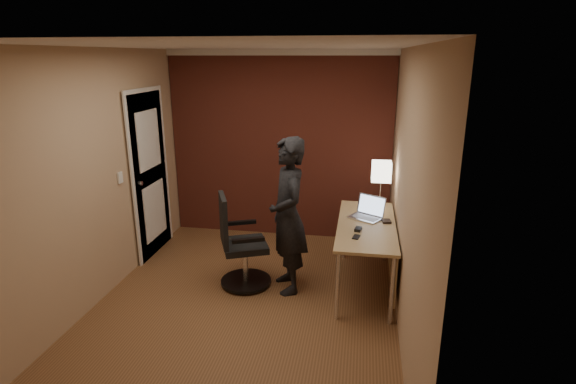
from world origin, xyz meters
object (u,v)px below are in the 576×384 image
object	(u,v)px
person	(288,216)
wallet	(386,221)
office_chair	(239,247)
laptop	(368,212)
mouse	(358,229)
desk_lamp	(381,172)
phone	(356,237)
desk	(373,235)

from	to	relation	value
person	wallet	bearing A→B (deg)	80.74
office_chair	person	bearing A→B (deg)	2.76
laptop	mouse	distance (m)	0.43
desk_lamp	phone	size ratio (longest dim) A/B	4.65
desk	wallet	xyz separation A→B (m)	(0.13, 0.08, 0.14)
wallet	office_chair	bearing A→B (deg)	-169.80
phone	person	distance (m)	0.75
desk_lamp	wallet	size ratio (longest dim) A/B	4.86
laptop	phone	xyz separation A→B (m)	(-0.11, -0.60, -0.06)
laptop	office_chair	size ratio (longest dim) A/B	0.41
laptop	phone	size ratio (longest dim) A/B	3.62
desk_lamp	office_chair	distance (m)	1.82
laptop	wallet	size ratio (longest dim) A/B	3.78
desk	wallet	bearing A→B (deg)	31.52
desk_lamp	laptop	size ratio (longest dim) A/B	1.29
desk	person	xyz separation A→B (m)	(-0.88, -0.17, 0.23)
desk_lamp	mouse	bearing A→B (deg)	-106.04
desk_lamp	office_chair	xyz separation A→B (m)	(-1.48, -0.79, -0.70)
wallet	laptop	bearing A→B (deg)	147.63
desk	wallet	distance (m)	0.21
mouse	person	size ratio (longest dim) A/B	0.06
desk	laptop	distance (m)	0.29
person	laptop	bearing A→B (deg)	91.25
wallet	desk_lamp	bearing A→B (deg)	96.82
laptop	wallet	world-z (taller)	laptop
office_chair	laptop	bearing A→B (deg)	16.48
office_chair	person	xyz separation A→B (m)	(0.53, 0.03, 0.38)
mouse	wallet	size ratio (longest dim) A/B	0.91
desk	mouse	size ratio (longest dim) A/B	15.00
phone	wallet	size ratio (longest dim) A/B	1.05
desk	person	distance (m)	0.93
wallet	office_chair	distance (m)	1.60
mouse	phone	xyz separation A→B (m)	(-0.02, -0.18, -0.01)
desk_lamp	desk	bearing A→B (deg)	-96.97
laptop	person	size ratio (longest dim) A/B	0.25
desk_lamp	wallet	world-z (taller)	desk_lamp
desk	phone	distance (m)	0.45
office_chair	phone	bearing A→B (deg)	-8.98
mouse	phone	size ratio (longest dim) A/B	0.87
mouse	person	bearing A→B (deg)	-171.78
wallet	office_chair	world-z (taller)	office_chair
desk	mouse	xyz separation A→B (m)	(-0.16, -0.21, 0.14)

